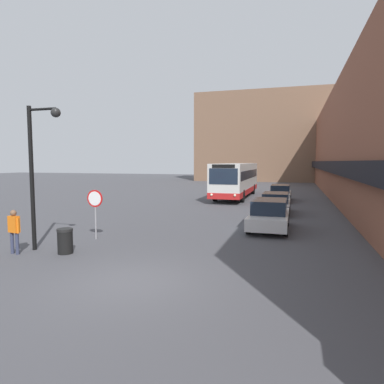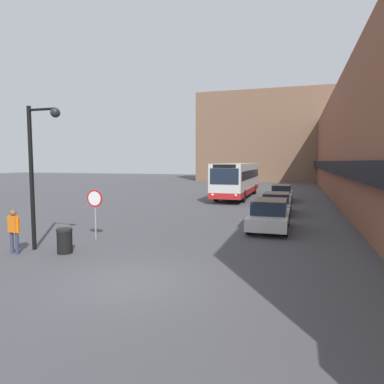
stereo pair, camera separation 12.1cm
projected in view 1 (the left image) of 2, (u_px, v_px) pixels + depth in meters
name	position (u px, v px, depth m)	size (l,w,h in m)	color
ground_plane	(132.00, 282.00, 9.85)	(160.00, 160.00, 0.00)	#47474C
building_row_right	(363.00, 143.00, 29.41)	(5.50, 60.00, 10.10)	brown
building_backdrop_far	(270.00, 137.00, 60.81)	(26.00, 8.00, 15.57)	brown
city_bus	(236.00, 179.00, 32.90)	(2.65, 12.58, 3.28)	silver
parked_car_front	(269.00, 215.00, 17.41)	(1.93, 4.43, 1.53)	silver
parked_car_middle	(276.00, 203.00, 23.00)	(1.90, 4.41, 1.36)	#B7B7BC
parked_car_back	(280.00, 193.00, 30.20)	(1.81, 4.62, 1.41)	silver
stop_sign	(95.00, 204.00, 15.09)	(0.76, 0.08, 2.22)	gray
street_lamp	(38.00, 160.00, 13.05)	(1.46, 0.36, 5.57)	black
pedestrian	(14.00, 228.00, 12.75)	(0.53, 0.28, 1.67)	#333851
trash_bin	(65.00, 241.00, 12.87)	(0.59, 0.59, 0.95)	black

